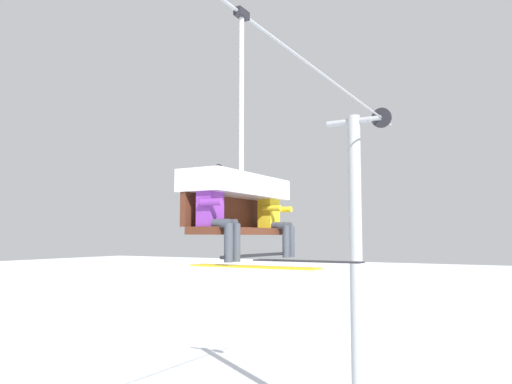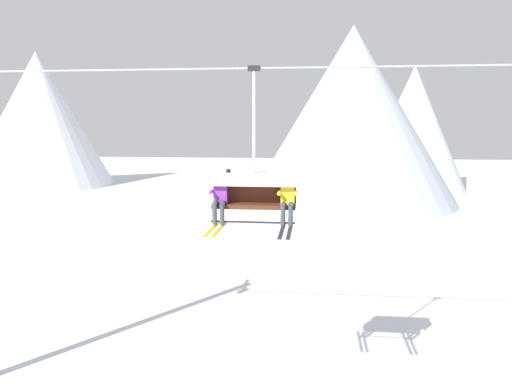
% 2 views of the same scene
% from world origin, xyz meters
% --- Properties ---
extents(mountain_peak_west, '(17.34, 17.34, 16.28)m').
position_xyz_m(mountain_peak_west, '(-31.17, 45.89, 8.14)').
color(mountain_peak_west, white).
rests_on(mountain_peak_west, ground_plane).
extents(mountain_peak_central, '(19.96, 19.96, 16.73)m').
position_xyz_m(mountain_peak_central, '(6.00, 36.43, 8.37)').
color(mountain_peak_central, silver).
rests_on(mountain_peak_central, ground_plane).
extents(mountain_peak_east, '(12.11, 12.11, 14.15)m').
position_xyz_m(mountain_peak_east, '(13.70, 46.89, 7.08)').
color(mountain_peak_east, white).
rests_on(mountain_peak_east, ground_plane).
extents(lift_cable, '(18.00, 0.05, 0.05)m').
position_xyz_m(lift_cable, '(0.53, -0.80, 8.77)').
color(lift_cable, '#9EA3A8').
extents(chairlift_chair, '(2.02, 0.74, 3.62)m').
position_xyz_m(chairlift_chair, '(1.06, -0.73, 6.10)').
color(chairlift_chair, '#512819').
extents(skier_purple, '(0.48, 1.70, 1.34)m').
position_xyz_m(skier_purple, '(0.26, -0.94, 5.79)').
color(skier_purple, purple).
extents(skier_yellow, '(0.46, 1.70, 1.23)m').
position_xyz_m(skier_yellow, '(1.86, -0.95, 5.77)').
color(skier_yellow, yellow).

